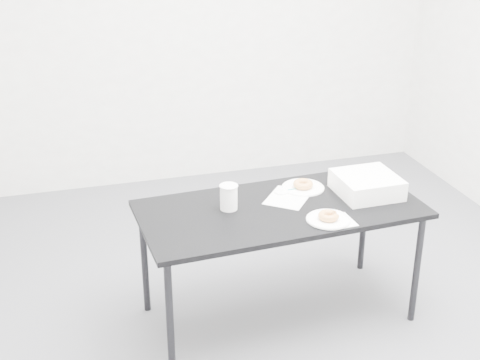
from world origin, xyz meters
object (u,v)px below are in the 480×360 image
object	(u,v)px
scorecard	(288,198)
coffee_cup	(229,197)
pen	(292,189)
donut_far	(303,184)
plate_near	(328,219)
donut_near	(329,216)
bakery_box	(367,185)
plate_far	(303,188)
table	(280,216)

from	to	relation	value
scorecard	coffee_cup	xyz separation A→B (m)	(-0.35, -0.04, 0.07)
pen	donut_far	bearing A→B (deg)	5.92
plate_near	donut_near	world-z (taller)	donut_near
donut_far	plate_near	bearing A→B (deg)	-92.75
pen	bakery_box	xyz separation A→B (m)	(0.38, -0.15, 0.05)
donut_far	coffee_cup	world-z (taller)	coffee_cup
pen	coffee_cup	xyz separation A→B (m)	(-0.40, -0.13, 0.06)
scorecard	coffee_cup	world-z (taller)	coffee_cup
donut_far	bakery_box	xyz separation A→B (m)	(0.31, -0.16, 0.03)
pen	donut_far	world-z (taller)	donut_far
pen	plate_far	world-z (taller)	pen
scorecard	donut_far	xyz separation A→B (m)	(0.12, 0.10, 0.02)
coffee_cup	bakery_box	size ratio (longest dim) A/B	0.43
bakery_box	donut_far	bearing A→B (deg)	151.11
bakery_box	coffee_cup	bearing A→B (deg)	177.01
scorecard	pen	xyz separation A→B (m)	(0.06, 0.08, 0.01)
donut_near	bakery_box	world-z (taller)	bakery_box
table	coffee_cup	bearing A→B (deg)	165.53
scorecard	plate_near	bearing A→B (deg)	-32.77
table	plate_near	size ratio (longest dim) A/B	6.75
pen	coffee_cup	bearing A→B (deg)	-166.84
donut_near	coffee_cup	world-z (taller)	coffee_cup
pen	donut_near	xyz separation A→B (m)	(0.05, -0.40, 0.02)
scorecard	donut_near	distance (m)	0.33
pen	plate_near	size ratio (longest dim) A/B	0.54
coffee_cup	bakery_box	bearing A→B (deg)	-1.78
table	plate_near	xyz separation A→B (m)	(0.18, -0.22, 0.06)
table	donut_near	size ratio (longest dim) A/B	14.36
coffee_cup	scorecard	bearing A→B (deg)	7.06
plate_far	coffee_cup	size ratio (longest dim) A/B	1.74
plate_near	donut_near	distance (m)	0.02
plate_far	bakery_box	distance (m)	0.35
pen	bakery_box	size ratio (longest dim) A/B	0.38
table	pen	bearing A→B (deg)	50.47
donut_near	donut_far	bearing A→B (deg)	87.25
table	bakery_box	distance (m)	0.52
plate_near	donut_far	xyz separation A→B (m)	(0.02, 0.41, 0.02)
donut_near	bakery_box	xyz separation A→B (m)	(0.33, 0.25, 0.03)
plate_near	donut_far	distance (m)	0.41
plate_near	pen	bearing A→B (deg)	97.10
donut_near	plate_far	xyz separation A→B (m)	(0.02, 0.41, -0.02)
donut_far	coffee_cup	size ratio (longest dim) A/B	0.82
table	plate_far	size ratio (longest dim) A/B	6.39
donut_near	bakery_box	distance (m)	0.41
donut_far	plate_far	bearing A→B (deg)	0.00
bakery_box	plate_near	bearing A→B (deg)	-144.55
pen	bakery_box	world-z (taller)	bakery_box
plate_far	table	bearing A→B (deg)	-136.27
scorecard	bakery_box	size ratio (longest dim) A/B	0.81
plate_near	coffee_cup	world-z (taller)	coffee_cup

